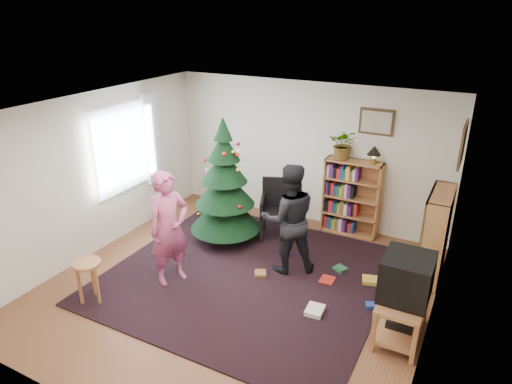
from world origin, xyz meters
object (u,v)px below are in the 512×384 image
at_px(crt_tv, 407,277).
at_px(potted_plant, 344,144).
at_px(picture_right, 463,145).
at_px(bookshelf_right, 436,234).
at_px(person_by_chair, 289,219).
at_px(table_lamp, 374,152).
at_px(person_standing, 169,229).
at_px(stool, 88,271).
at_px(bookshelf_back, 352,197).
at_px(armchair, 280,206).
at_px(picture_back, 377,122).
at_px(christmas_tree, 225,191).
at_px(tv_stand, 402,313).

xyz_separation_m(crt_tv, potted_plant, (-1.53, 2.33, 0.75)).
relative_size(picture_right, potted_plant, 1.17).
height_order(bookshelf_right, person_by_chair, person_by_chair).
bearing_deg(table_lamp, person_standing, -128.60).
bearing_deg(stool, bookshelf_right, 35.50).
bearing_deg(bookshelf_back, potted_plant, 180.00).
xyz_separation_m(crt_tv, stool, (-3.76, -1.21, -0.34)).
xyz_separation_m(bookshelf_back, potted_plant, (-0.20, 0.00, 0.89)).
xyz_separation_m(picture_right, armchair, (-2.61, -0.06, -1.41)).
distance_m(picture_back, stool, 4.79).
bearing_deg(potted_plant, stool, -122.23).
bearing_deg(person_by_chair, person_standing, 3.16).
bearing_deg(christmas_tree, picture_back, 34.08).
bearing_deg(bookshelf_back, bookshelf_right, -28.07).
bearing_deg(table_lamp, bookshelf_back, 180.00).
bearing_deg(person_standing, christmas_tree, 23.00).
relative_size(christmas_tree, person_by_chair, 1.26).
bearing_deg(armchair, table_lamp, 4.62).
bearing_deg(bookshelf_right, crt_tv, 175.48).
height_order(tv_stand, crt_tv, crt_tv).
relative_size(bookshelf_right, potted_plant, 2.54).
height_order(tv_stand, stool, stool).
bearing_deg(person_standing, crt_tv, -59.84).
bearing_deg(crt_tv, stool, -162.09).
relative_size(person_standing, potted_plant, 3.22).
height_order(christmas_tree, bookshelf_back, christmas_tree).
relative_size(bookshelf_right, tv_stand, 1.44).
distance_m(tv_stand, person_by_chair, 1.99).
relative_size(picture_right, person_by_chair, 0.36).
distance_m(picture_right, stool, 5.20).
bearing_deg(person_standing, potted_plant, -6.58).
xyz_separation_m(crt_tv, table_lamp, (-1.03, 2.33, 0.69)).
bearing_deg(stool, armchair, 64.01).
bearing_deg(person_by_chair, tv_stand, 123.75).
distance_m(bookshelf_right, person_by_chair, 2.08).
height_order(picture_right, armchair, picture_right).
bearing_deg(christmas_tree, bookshelf_back, 34.96).
xyz_separation_m(bookshelf_right, person_standing, (-3.24, -1.85, 0.16)).
xyz_separation_m(christmas_tree, tv_stand, (3.08, -1.10, -0.55)).
distance_m(armchair, potted_plant, 1.46).
xyz_separation_m(crt_tv, person_by_chair, (-1.78, 0.72, 0.02)).
bearing_deg(stool, bookshelf_back, 55.51).
bearing_deg(bookshelf_back, armchair, -147.48).
height_order(tv_stand, armchair, armchair).
bearing_deg(picture_right, christmas_tree, -169.22).
distance_m(bookshelf_right, stool, 4.77).
bearing_deg(potted_plant, armchair, -141.61).
xyz_separation_m(bookshelf_right, potted_plant, (-1.65, 0.77, 0.89)).
relative_size(picture_right, bookshelf_right, 0.46).
bearing_deg(picture_right, crt_tv, -98.45).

